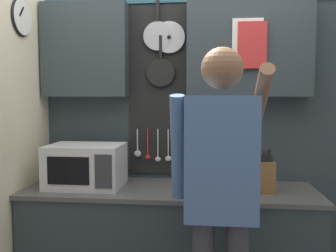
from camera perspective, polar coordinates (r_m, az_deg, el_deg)
The scene contains 6 objects.
base_cabinet_counter at distance 2.80m, azimuth 0.29°, elevation -18.40°, with size 2.02×0.64×0.89m.
back_wall_unit at distance 2.86m, azimuth 1.18°, elevation 4.32°, with size 2.59×0.23×2.46m.
microwave at distance 2.73m, azimuth -12.40°, elevation -5.93°, with size 0.52×0.38×0.30m.
knife_block at distance 2.62m, azimuth 14.54°, elevation -7.33°, with size 0.13×0.16×0.29m.
utensil_crock at distance 2.60m, azimuth 6.68°, elevation -8.07°, with size 0.11×0.11×0.34m.
person at distance 2.03m, azimuth 8.05°, elevation -8.55°, with size 0.54×0.63×1.79m.
Camera 1 is at (0.27, -2.56, 1.53)m, focal length 40.00 mm.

